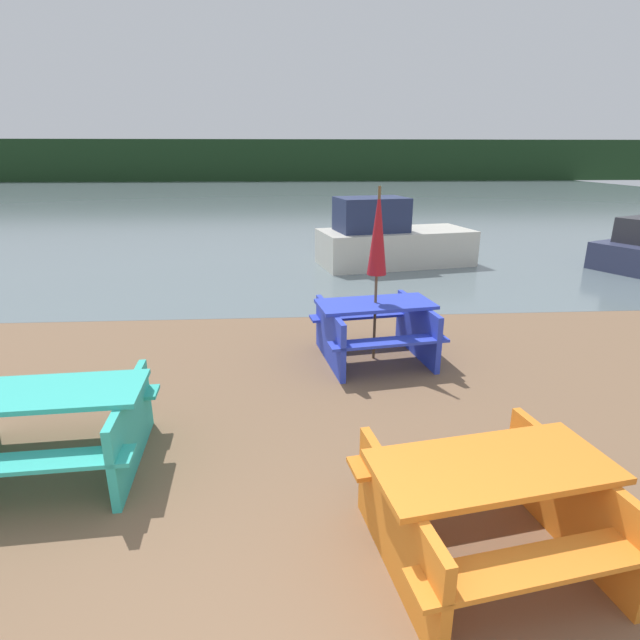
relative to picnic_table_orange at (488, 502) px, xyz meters
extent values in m
cube|color=slate|center=(-1.35, 30.40, -0.46)|extent=(60.00, 50.00, 0.00)
cube|color=#193319|center=(-1.35, 50.40, 1.55)|extent=(80.00, 1.60, 4.00)
cube|color=orange|center=(0.00, 0.00, 0.28)|extent=(1.66, 0.95, 0.04)
cube|color=orange|center=(0.09, -0.54, 0.00)|extent=(1.59, 0.54, 0.04)
cube|color=orange|center=(-0.09, 0.54, 0.00)|extent=(1.59, 0.54, 0.04)
cube|color=orange|center=(-0.63, -0.11, -0.10)|extent=(0.30, 1.37, 0.71)
cube|color=orange|center=(0.63, 0.11, -0.10)|extent=(0.30, 1.37, 0.71)
cube|color=#33B7A8|center=(-3.46, 1.24, 0.28)|extent=(1.82, 0.82, 0.04)
cube|color=#33B7A8|center=(-3.42, 0.69, -0.03)|extent=(1.79, 0.40, 0.04)
cube|color=#33B7A8|center=(-3.49, 1.79, -0.03)|extent=(1.79, 0.40, 0.04)
cube|color=#33B7A8|center=(-2.71, 1.29, -0.10)|extent=(0.17, 1.38, 0.72)
cube|color=blue|center=(-0.16, 3.56, 0.32)|extent=(1.60, 0.93, 0.04)
cube|color=blue|center=(-0.07, 3.01, -0.01)|extent=(1.54, 0.51, 0.04)
cube|color=blue|center=(-0.24, 4.10, -0.01)|extent=(1.54, 0.51, 0.04)
cube|color=blue|center=(-0.77, 3.46, -0.08)|extent=(0.28, 1.37, 0.75)
cube|color=blue|center=(0.45, 3.65, -0.08)|extent=(0.28, 1.37, 0.75)
cylinder|color=brown|center=(-0.16, 3.56, 0.69)|extent=(0.04, 0.04, 2.28)
cone|color=#A81923|center=(-0.16, 3.56, 1.27)|extent=(0.25, 0.25, 1.11)
cube|color=beige|center=(1.38, 9.56, -0.02)|extent=(3.97, 2.33, 0.86)
cube|color=navy|center=(0.72, 9.42, 0.81)|extent=(1.83, 1.44, 0.80)
camera|label=1|loc=(-1.29, -2.68, 2.20)|focal=28.00mm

